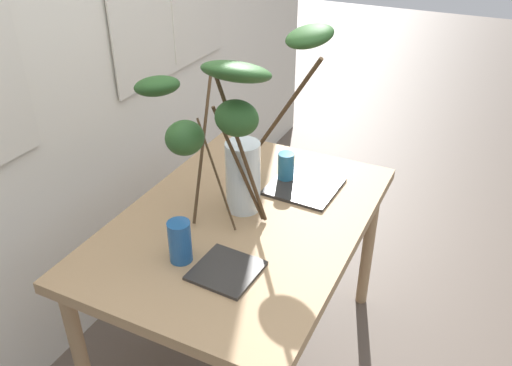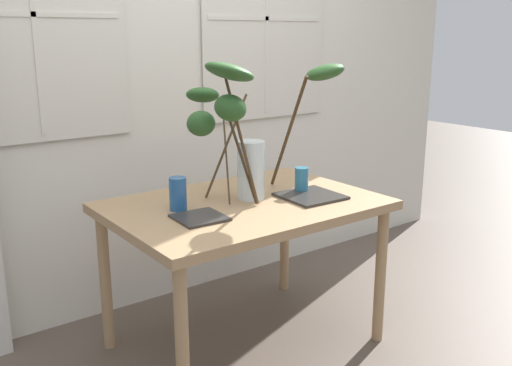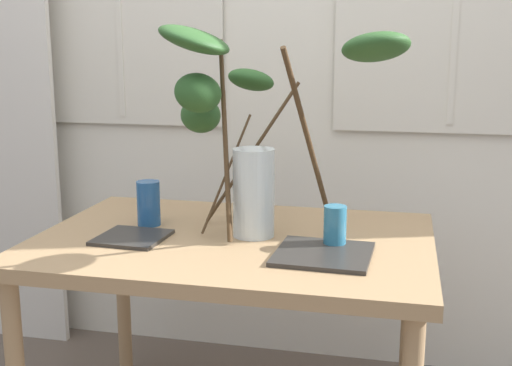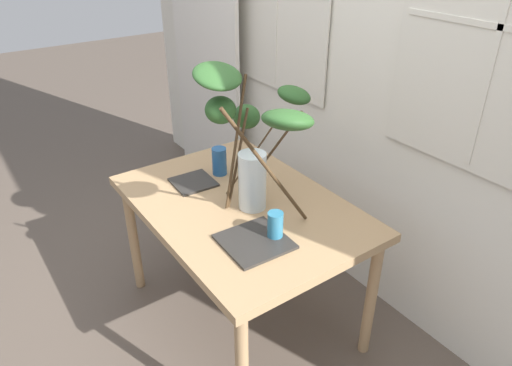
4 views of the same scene
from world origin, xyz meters
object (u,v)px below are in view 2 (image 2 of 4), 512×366
object	(u,v)px
dining_table	(244,217)
plate_square_left	(200,218)
drinking_glass_blue_right	(302,180)
vase_with_branches	(245,121)
drinking_glass_blue_left	(178,194)
plate_square_right	(310,196)

from	to	relation	value
dining_table	plate_square_left	size ratio (longest dim) A/B	6.09
plate_square_left	drinking_glass_blue_right	bearing A→B (deg)	5.32
vase_with_branches	drinking_glass_blue_left	distance (m)	0.46
drinking_glass_blue_right	plate_square_left	xyz separation A→B (m)	(-0.62, -0.06, -0.06)
dining_table	drinking_glass_blue_right	bearing A→B (deg)	-6.61
drinking_glass_blue_left	plate_square_right	xyz separation A→B (m)	(0.61, -0.20, -0.07)
drinking_glass_blue_left	vase_with_branches	bearing A→B (deg)	-5.79
drinking_glass_blue_left	drinking_glass_blue_right	xyz separation A→B (m)	(0.63, -0.11, -0.01)
drinking_glass_blue_right	dining_table	bearing A→B (deg)	173.39
drinking_glass_blue_left	plate_square_right	distance (m)	0.64
vase_with_branches	plate_square_left	xyz separation A→B (m)	(-0.33, -0.13, -0.37)
drinking_glass_blue_left	plate_square_left	bearing A→B (deg)	-86.61
dining_table	drinking_glass_blue_left	xyz separation A→B (m)	(-0.31, 0.07, 0.15)
dining_table	plate_square_left	bearing A→B (deg)	-162.40
drinking_glass_blue_right	plate_square_right	size ratio (longest dim) A/B	0.47
drinking_glass_blue_right	plate_square_right	bearing A→B (deg)	-103.36
plate_square_right	plate_square_left	bearing A→B (deg)	176.78
drinking_glass_blue_right	plate_square_left	bearing A→B (deg)	-174.68
dining_table	plate_square_right	bearing A→B (deg)	-23.25
vase_with_branches	drinking_glass_blue_right	size ratio (longest dim) A/B	6.25
dining_table	plate_square_left	distance (m)	0.32
drinking_glass_blue_right	plate_square_left	distance (m)	0.63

